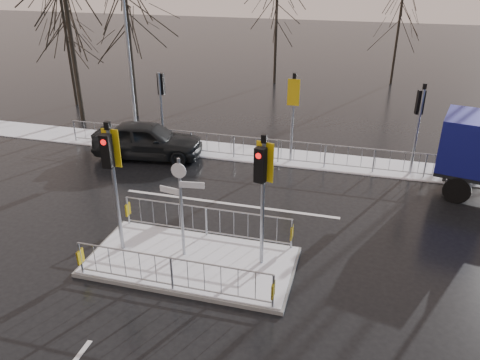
# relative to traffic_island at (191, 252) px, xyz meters

# --- Properties ---
(ground) EXTENTS (120.00, 120.00, 0.00)m
(ground) POSITION_rel_traffic_island_xyz_m (0.01, -0.01, -0.39)
(ground) COLOR black
(ground) RESTS_ON ground
(snow_verge) EXTENTS (30.00, 2.00, 0.04)m
(snow_verge) POSITION_rel_traffic_island_xyz_m (0.01, 8.59, -0.37)
(snow_verge) COLOR white
(snow_verge) RESTS_ON ground
(lane_markings) EXTENTS (8.00, 11.38, 0.01)m
(lane_markings) POSITION_rel_traffic_island_xyz_m (0.01, -0.34, -0.39)
(lane_markings) COLOR silver
(lane_markings) RESTS_ON ground
(traffic_island) EXTENTS (6.00, 3.04, 4.15)m
(traffic_island) POSITION_rel_traffic_island_xyz_m (0.00, 0.00, 0.00)
(traffic_island) COLOR slate
(traffic_island) RESTS_ON ground
(far_kerb_fixtures) EXTENTS (18.00, 0.65, 3.83)m
(far_kerb_fixtures) POSITION_rel_traffic_island_xyz_m (0.31, 8.08, 0.63)
(far_kerb_fixtures) COLOR #9399A0
(far_kerb_fixtures) RESTS_ON ground
(car_far_lane) EXTENTS (5.02, 2.61, 1.63)m
(car_far_lane) POSITION_rel_traffic_island_xyz_m (-4.67, 7.08, 0.42)
(car_far_lane) COLOR black
(car_far_lane) RESTS_ON ground
(tree_near_a) EXTENTS (4.75, 4.75, 8.97)m
(tree_near_a) POSITION_rel_traffic_island_xyz_m (-10.49, 10.99, 5.72)
(tree_near_a) COLOR black
(tree_near_a) RESTS_ON ground
(tree_near_b) EXTENTS (4.00, 4.00, 7.55)m
(tree_near_b) POSITION_rel_traffic_island_xyz_m (-7.99, 12.49, 4.76)
(tree_near_b) COLOR black
(tree_near_b) RESTS_ON ground
(tree_near_c) EXTENTS (3.50, 3.50, 6.61)m
(tree_near_c) POSITION_rel_traffic_island_xyz_m (-12.49, 13.49, 4.11)
(tree_near_c) COLOR black
(tree_near_c) RESTS_ON ground
(tree_far_a) EXTENTS (3.75, 3.75, 7.08)m
(tree_far_a) POSITION_rel_traffic_island_xyz_m (-1.99, 21.99, 4.43)
(tree_far_a) COLOR black
(tree_far_a) RESTS_ON ground
(tree_far_b) EXTENTS (3.25, 3.25, 6.14)m
(tree_far_b) POSITION_rel_traffic_island_xyz_m (6.01, 23.99, 3.79)
(tree_far_b) COLOR black
(tree_far_b) RESTS_ON ground
(street_lamp_left) EXTENTS (1.25, 0.18, 8.20)m
(street_lamp_left) POSITION_rel_traffic_island_xyz_m (-6.42, 9.49, 4.10)
(street_lamp_left) COLOR #9399A0
(street_lamp_left) RESTS_ON ground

